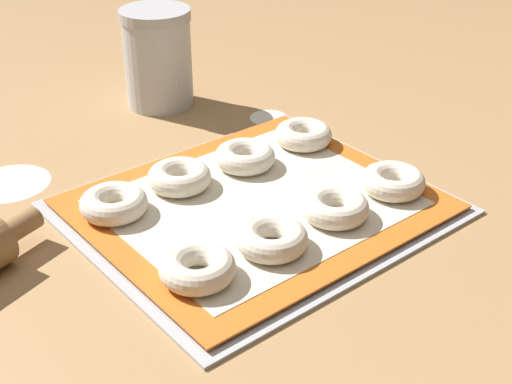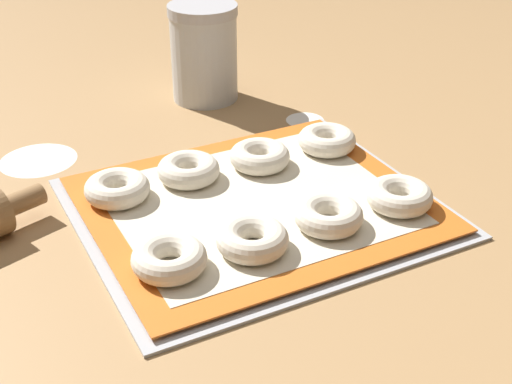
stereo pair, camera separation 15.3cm
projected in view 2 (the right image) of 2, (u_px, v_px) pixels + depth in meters
ground_plane at (237, 208)px, 0.87m from camera, size 2.80×2.80×0.00m
baking_tray at (256, 207)px, 0.86m from camera, size 0.42×0.36×0.01m
baking_mat at (256, 203)px, 0.86m from camera, size 0.39×0.34×0.00m
bagel_front_far_left at (169, 259)px, 0.73m from camera, size 0.08×0.08×0.03m
bagel_front_mid_left at (252, 239)px, 0.76m from camera, size 0.08×0.08×0.03m
bagel_front_mid_right at (328, 215)px, 0.81m from camera, size 0.08×0.08×0.03m
bagel_front_far_right at (399, 196)px, 0.84m from camera, size 0.08×0.08×0.03m
bagel_back_far_left at (117, 188)px, 0.86m from camera, size 0.08×0.08×0.03m
bagel_back_mid_left at (188, 170)px, 0.90m from camera, size 0.08×0.08×0.03m
bagel_back_mid_right at (260, 156)px, 0.93m from camera, size 0.08×0.08×0.03m
bagel_back_far_right at (327, 140)px, 0.97m from camera, size 0.08×0.08×0.03m
flour_canister at (204, 52)px, 1.13m from camera, size 0.11×0.11×0.15m
flour_patch_near at (305, 119)px, 1.09m from camera, size 0.06×0.06×0.00m
flour_patch_far at (38, 159)px, 0.97m from camera, size 0.11×0.10×0.00m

